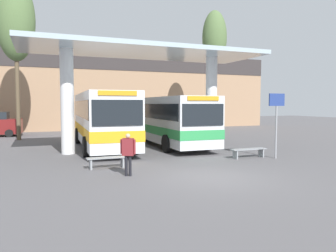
{
  "coord_description": "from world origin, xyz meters",
  "views": [
    {
      "loc": [
        -5.84,
        -10.29,
        2.65
      ],
      "look_at": [
        0.0,
        4.3,
        1.6
      ],
      "focal_mm": 35.0,
      "sensor_mm": 36.0,
      "label": 1
    }
  ],
  "objects_px": {
    "transit_bus_center_bay": "(168,119)",
    "info_sign_platform": "(276,112)",
    "poplar_tree_behind_right": "(214,39)",
    "poplar_tree_behind_left": "(15,21)",
    "transit_bus_left_bay": "(102,118)",
    "waiting_bench_mid_platform": "(107,160)",
    "pedestrian_waiting": "(128,150)",
    "waiting_bench_near_pillar": "(249,151)"
  },
  "relations": [
    {
      "from": "transit_bus_center_bay",
      "to": "poplar_tree_behind_right",
      "type": "bearing_deg",
      "value": -136.25
    },
    {
      "from": "transit_bus_center_bay",
      "to": "waiting_bench_mid_platform",
      "type": "bearing_deg",
      "value": 51.35
    },
    {
      "from": "transit_bus_left_bay",
      "to": "info_sign_platform",
      "type": "xyz_separation_m",
      "value": [
        7.16,
        -6.98,
        0.41
      ]
    },
    {
      "from": "transit_bus_left_bay",
      "to": "waiting_bench_near_pillar",
      "type": "xyz_separation_m",
      "value": [
        6.0,
        -6.39,
        -1.49
      ]
    },
    {
      "from": "poplar_tree_behind_right",
      "to": "waiting_bench_near_pillar",
      "type": "bearing_deg",
      "value": -112.72
    },
    {
      "from": "waiting_bench_mid_platform",
      "to": "poplar_tree_behind_left",
      "type": "distance_m",
      "value": 15.97
    },
    {
      "from": "transit_bus_center_bay",
      "to": "waiting_bench_near_pillar",
      "type": "height_order",
      "value": "transit_bus_center_bay"
    },
    {
      "from": "waiting_bench_mid_platform",
      "to": "waiting_bench_near_pillar",
      "type": "bearing_deg",
      "value": 0.0
    },
    {
      "from": "poplar_tree_behind_left",
      "to": "transit_bus_left_bay",
      "type": "bearing_deg",
      "value": -53.51
    },
    {
      "from": "info_sign_platform",
      "to": "poplar_tree_behind_left",
      "type": "xyz_separation_m",
      "value": [
        -12.09,
        13.65,
        6.43
      ]
    },
    {
      "from": "transit_bus_center_bay",
      "to": "waiting_bench_near_pillar",
      "type": "distance_m",
      "value": 6.64
    },
    {
      "from": "waiting_bench_mid_platform",
      "to": "poplar_tree_behind_left",
      "type": "relative_size",
      "value": 0.14
    },
    {
      "from": "info_sign_platform",
      "to": "poplar_tree_behind_right",
      "type": "bearing_deg",
      "value": 72.6
    },
    {
      "from": "poplar_tree_behind_right",
      "to": "waiting_bench_mid_platform",
      "type": "bearing_deg",
      "value": -134.04
    },
    {
      "from": "info_sign_platform",
      "to": "transit_bus_center_bay",
      "type": "bearing_deg",
      "value": 113.26
    },
    {
      "from": "poplar_tree_behind_right",
      "to": "transit_bus_center_bay",
      "type": "bearing_deg",
      "value": -137.51
    },
    {
      "from": "transit_bus_center_bay",
      "to": "poplar_tree_behind_right",
      "type": "xyz_separation_m",
      "value": [
        7.14,
        6.54,
        6.74
      ]
    },
    {
      "from": "waiting_bench_mid_platform",
      "to": "info_sign_platform",
      "type": "relative_size",
      "value": 0.52
    },
    {
      "from": "waiting_bench_mid_platform",
      "to": "poplar_tree_behind_right",
      "type": "relative_size",
      "value": 0.15
    },
    {
      "from": "transit_bus_left_bay",
      "to": "pedestrian_waiting",
      "type": "xyz_separation_m",
      "value": [
        -0.57,
        -8.14,
        -0.88
      ]
    },
    {
      "from": "transit_bus_center_bay",
      "to": "pedestrian_waiting",
      "type": "bearing_deg",
      "value": 60.39
    },
    {
      "from": "info_sign_platform",
      "to": "transit_bus_left_bay",
      "type": "bearing_deg",
      "value": 135.71
    },
    {
      "from": "transit_bus_center_bay",
      "to": "info_sign_platform",
      "type": "height_order",
      "value": "info_sign_platform"
    },
    {
      "from": "poplar_tree_behind_left",
      "to": "poplar_tree_behind_right",
      "type": "bearing_deg",
      "value": -0.91
    },
    {
      "from": "pedestrian_waiting",
      "to": "poplar_tree_behind_left",
      "type": "height_order",
      "value": "poplar_tree_behind_left"
    },
    {
      "from": "transit_bus_left_bay",
      "to": "pedestrian_waiting",
      "type": "height_order",
      "value": "transit_bus_left_bay"
    },
    {
      "from": "info_sign_platform",
      "to": "poplar_tree_behind_left",
      "type": "relative_size",
      "value": 0.27
    },
    {
      "from": "transit_bus_left_bay",
      "to": "transit_bus_center_bay",
      "type": "xyz_separation_m",
      "value": [
        4.22,
        -0.14,
        -0.11
      ]
    },
    {
      "from": "waiting_bench_near_pillar",
      "to": "info_sign_platform",
      "type": "relative_size",
      "value": 0.6
    },
    {
      "from": "transit_bus_left_bay",
      "to": "info_sign_platform",
      "type": "relative_size",
      "value": 3.32
    },
    {
      "from": "waiting_bench_mid_platform",
      "to": "poplar_tree_behind_left",
      "type": "height_order",
      "value": "poplar_tree_behind_left"
    },
    {
      "from": "pedestrian_waiting",
      "to": "transit_bus_left_bay",
      "type": "bearing_deg",
      "value": 114.92
    },
    {
      "from": "info_sign_platform",
      "to": "pedestrian_waiting",
      "type": "xyz_separation_m",
      "value": [
        -7.73,
        -1.16,
        -1.29
      ]
    },
    {
      "from": "waiting_bench_mid_platform",
      "to": "pedestrian_waiting",
      "type": "height_order",
      "value": "pedestrian_waiting"
    },
    {
      "from": "waiting_bench_mid_platform",
      "to": "poplar_tree_behind_right",
      "type": "bearing_deg",
      "value": 45.96
    },
    {
      "from": "transit_bus_center_bay",
      "to": "waiting_bench_mid_platform",
      "type": "distance_m",
      "value": 8.27
    },
    {
      "from": "waiting_bench_near_pillar",
      "to": "pedestrian_waiting",
      "type": "bearing_deg",
      "value": -165.06
    },
    {
      "from": "transit_bus_left_bay",
      "to": "waiting_bench_mid_platform",
      "type": "bearing_deg",
      "value": 83.67
    },
    {
      "from": "transit_bus_left_bay",
      "to": "transit_bus_center_bay",
      "type": "distance_m",
      "value": 4.22
    },
    {
      "from": "transit_bus_center_bay",
      "to": "poplar_tree_behind_right",
      "type": "distance_m",
      "value": 11.8
    },
    {
      "from": "transit_bus_center_bay",
      "to": "poplar_tree_behind_left",
      "type": "height_order",
      "value": "poplar_tree_behind_left"
    },
    {
      "from": "waiting_bench_mid_platform",
      "to": "info_sign_platform",
      "type": "bearing_deg",
      "value": -4.18
    }
  ]
}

